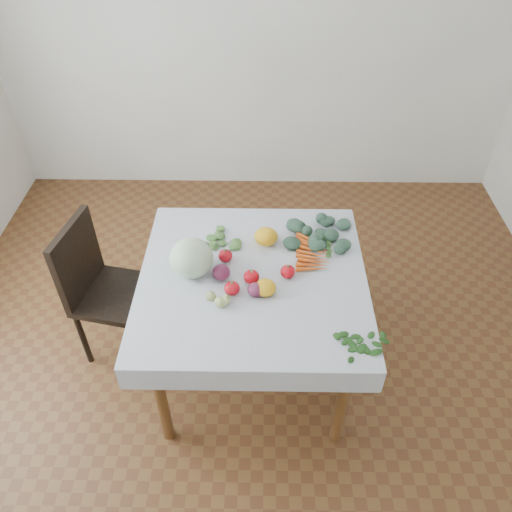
{
  "coord_description": "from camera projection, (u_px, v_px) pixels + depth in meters",
  "views": [
    {
      "loc": [
        0.04,
        -1.77,
        2.48
      ],
      "look_at": [
        0.01,
        0.08,
        0.82
      ],
      "focal_mm": 35.0,
      "sensor_mm": 36.0,
      "label": 1
    }
  ],
  "objects": [
    {
      "name": "carrot_bunch",
      "position": [
        314.0,
        254.0,
        2.58
      ],
      "size": [
        0.18,
        0.3,
        0.03
      ],
      "color": "orange",
      "rests_on": "tablecloth"
    },
    {
      "name": "heirloom_front",
      "position": [
        265.0,
        288.0,
        2.36
      ],
      "size": [
        0.13,
        0.13,
        0.07
      ],
      "primitive_type": "ellipsoid",
      "rotation": [
        0.0,
        0.0,
        -0.26
      ],
      "color": "yellow",
      "rests_on": "tablecloth"
    },
    {
      "name": "tablecloth",
      "position": [
        253.0,
        277.0,
        2.47
      ],
      "size": [
        1.12,
        1.12,
        0.01
      ],
      "primitive_type": "cube",
      "color": "white",
      "rests_on": "table"
    },
    {
      "name": "heirloom_back",
      "position": [
        266.0,
        237.0,
        2.63
      ],
      "size": [
        0.15,
        0.15,
        0.09
      ],
      "primitive_type": "ellipsoid",
      "rotation": [
        0.0,
        0.0,
        -0.28
      ],
      "color": "yellow",
      "rests_on": "tablecloth"
    },
    {
      "name": "back_wall",
      "position": [
        258.0,
        22.0,
        3.56
      ],
      "size": [
        4.0,
        0.04,
        2.7
      ],
      "primitive_type": "cube",
      "color": "white",
      "rests_on": "ground"
    },
    {
      "name": "tomato_d",
      "position": [
        232.0,
        288.0,
        2.36
      ],
      "size": [
        0.08,
        0.08,
        0.07
      ],
      "primitive_type": "ellipsoid",
      "rotation": [
        0.0,
        0.0,
        -0.02
      ],
      "color": "red",
      "rests_on": "tablecloth"
    },
    {
      "name": "onion_b",
      "position": [
        256.0,
        290.0,
        2.36
      ],
      "size": [
        0.08,
        0.08,
        0.07
      ],
      "primitive_type": "ellipsoid",
      "rotation": [
        0.0,
        0.0,
        -0.02
      ],
      "color": "#591935",
      "rests_on": "tablecloth"
    },
    {
      "name": "table",
      "position": [
        253.0,
        291.0,
        2.54
      ],
      "size": [
        1.0,
        1.0,
        0.75
      ],
      "color": "brown",
      "rests_on": "ground"
    },
    {
      "name": "tomato_c",
      "position": [
        225.0,
        256.0,
        2.54
      ],
      "size": [
        0.07,
        0.07,
        0.06
      ],
      "primitive_type": "ellipsoid",
      "rotation": [
        0.0,
        0.0,
        -0.04
      ],
      "color": "red",
      "rests_on": "tablecloth"
    },
    {
      "name": "tomato_a",
      "position": [
        251.0,
        277.0,
        2.42
      ],
      "size": [
        0.09,
        0.09,
        0.07
      ],
      "primitive_type": "ellipsoid",
      "rotation": [
        0.0,
        0.0,
        0.16
      ],
      "color": "red",
      "rests_on": "tablecloth"
    },
    {
      "name": "tomato_b",
      "position": [
        288.0,
        272.0,
        2.45
      ],
      "size": [
        0.09,
        0.09,
        0.06
      ],
      "primitive_type": "ellipsoid",
      "rotation": [
        0.0,
        0.0,
        0.33
      ],
      "color": "red",
      "rests_on": "tablecloth"
    },
    {
      "name": "tomatillo_cluster",
      "position": [
        222.0,
        305.0,
        2.3
      ],
      "size": [
        0.08,
        0.12,
        0.04
      ],
      "color": "#BBCA74",
      "rests_on": "tablecloth"
    },
    {
      "name": "cabbage",
      "position": [
        191.0,
        258.0,
        2.43
      ],
      "size": [
        0.24,
        0.24,
        0.19
      ],
      "primitive_type": "ellipsoid",
      "rotation": [
        0.0,
        0.0,
        -0.13
      ],
      "color": "#B1C4A4",
      "rests_on": "tablecloth"
    },
    {
      "name": "dill_bunch",
      "position": [
        220.0,
        239.0,
        2.67
      ],
      "size": [
        0.22,
        0.19,
        0.02
      ],
      "color": "#477F3A",
      "rests_on": "tablecloth"
    },
    {
      "name": "basil_bunch",
      "position": [
        363.0,
        349.0,
        2.13
      ],
      "size": [
        0.21,
        0.19,
        0.01
      ],
      "color": "#1E4D18",
      "rests_on": "tablecloth"
    },
    {
      "name": "kale_bunch",
      "position": [
        320.0,
        235.0,
        2.67
      ],
      "size": [
        0.38,
        0.3,
        0.05
      ],
      "color": "#335440",
      "rests_on": "tablecloth"
    },
    {
      "name": "onion_a",
      "position": [
        221.0,
        272.0,
        2.44
      ],
      "size": [
        0.09,
        0.09,
        0.08
      ],
      "primitive_type": "ellipsoid",
      "rotation": [
        0.0,
        0.0,
        -0.0
      ],
      "color": "#591935",
      "rests_on": "tablecloth"
    },
    {
      "name": "chair",
      "position": [
        100.0,
        283.0,
        2.78
      ],
      "size": [
        0.47,
        0.47,
        0.89
      ],
      "color": "black",
      "rests_on": "ground"
    },
    {
      "name": "ground",
      "position": [
        253.0,
        367.0,
        2.98
      ],
      "size": [
        4.0,
        4.0,
        0.0
      ],
      "primitive_type": "plane",
      "color": "brown"
    }
  ]
}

